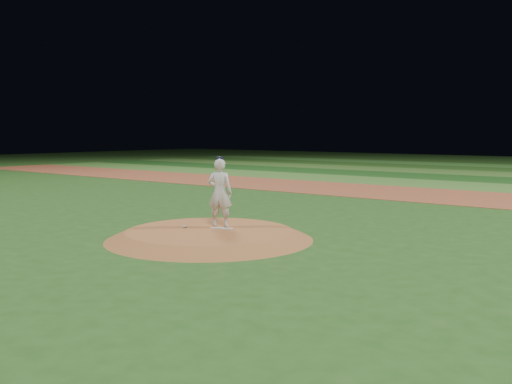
% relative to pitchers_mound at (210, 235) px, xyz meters
% --- Properties ---
extents(ground, '(120.00, 120.00, 0.00)m').
position_rel_pitchers_mound_xyz_m(ground, '(0.00, 0.00, -0.12)').
color(ground, '#224D19').
rests_on(ground, ground).
extents(infield_dirt_band, '(70.00, 6.00, 0.02)m').
position_rel_pitchers_mound_xyz_m(infield_dirt_band, '(0.00, 14.00, -0.12)').
color(infield_dirt_band, brown).
rests_on(infield_dirt_band, ground).
extents(outfield_stripe_0, '(70.00, 5.00, 0.02)m').
position_rel_pitchers_mound_xyz_m(outfield_stripe_0, '(0.00, 19.50, -0.12)').
color(outfield_stripe_0, '#3D752A').
rests_on(outfield_stripe_0, ground).
extents(outfield_stripe_1, '(70.00, 5.00, 0.02)m').
position_rel_pitchers_mound_xyz_m(outfield_stripe_1, '(0.00, 24.50, -0.12)').
color(outfield_stripe_1, '#194817').
rests_on(outfield_stripe_1, ground).
extents(outfield_stripe_2, '(70.00, 5.00, 0.02)m').
position_rel_pitchers_mound_xyz_m(outfield_stripe_2, '(0.00, 29.50, -0.12)').
color(outfield_stripe_2, '#3C6C27').
rests_on(outfield_stripe_2, ground).
extents(pitchers_mound, '(5.50, 5.50, 0.25)m').
position_rel_pitchers_mound_xyz_m(pitchers_mound, '(0.00, 0.00, 0.00)').
color(pitchers_mound, '#9F5E31').
rests_on(pitchers_mound, ground).
extents(pitching_rubber, '(0.62, 0.33, 0.03)m').
position_rel_pitchers_mound_xyz_m(pitching_rubber, '(0.15, 0.32, 0.14)').
color(pitching_rubber, silver).
rests_on(pitching_rubber, pitchers_mound).
extents(rosin_bag, '(0.11, 0.11, 0.06)m').
position_rel_pitchers_mound_xyz_m(rosin_bag, '(-0.77, -0.15, 0.16)').
color(rosin_bag, beige).
rests_on(rosin_bag, pitchers_mound).
extents(pitcher_on_mound, '(0.81, 0.68, 1.93)m').
position_rel_pitchers_mound_xyz_m(pitcher_on_mound, '(-0.12, 0.56, 1.08)').
color(pitcher_on_mound, silver).
rests_on(pitcher_on_mound, pitchers_mound).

